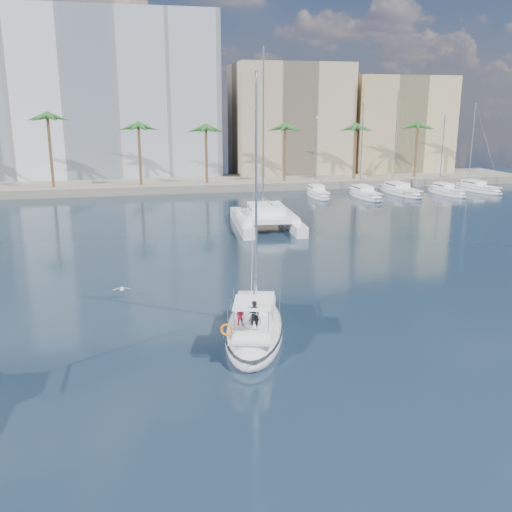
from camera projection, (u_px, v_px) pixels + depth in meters
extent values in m
plane|color=black|center=(251.00, 323.00, 34.29)|extent=(160.00, 160.00, 0.00)
cube|color=gray|center=(172.00, 184.00, 91.75)|extent=(120.00, 14.00, 1.20)
cube|color=white|center=(93.00, 99.00, 97.17)|extent=(42.00, 16.00, 28.00)
cube|color=tan|center=(289.00, 122.00, 102.51)|extent=(20.00, 14.00, 20.00)
cube|color=#C9B67D|center=(396.00, 128.00, 105.08)|extent=(18.00, 12.00, 18.00)
cylinder|color=brown|center=(173.00, 157.00, 86.80)|extent=(0.44, 0.44, 10.50)
sphere|color=#245B21|center=(171.00, 122.00, 85.47)|extent=(3.60, 3.60, 3.60)
cylinder|color=brown|center=(380.00, 153.00, 93.95)|extent=(0.44, 0.44, 10.50)
sphere|color=#245B21|center=(382.00, 121.00, 92.63)|extent=(3.60, 3.60, 3.60)
ellipsoid|color=white|center=(254.00, 330.00, 32.42)|extent=(5.78, 10.68, 2.11)
ellipsoid|color=black|center=(254.00, 325.00, 32.34)|extent=(5.84, 10.78, 0.18)
cube|color=silver|center=(254.00, 318.00, 32.03)|extent=(4.22, 7.97, 0.12)
cube|color=white|center=(255.00, 305.00, 33.07)|extent=(2.97, 3.78, 0.60)
cube|color=black|center=(255.00, 305.00, 33.07)|extent=(2.89, 3.41, 0.14)
cylinder|color=#B7BABF|center=(256.00, 193.00, 32.60)|extent=(0.15, 0.15, 13.35)
cylinder|color=#B7BABF|center=(255.00, 290.00, 31.92)|extent=(1.18, 4.00, 0.11)
cube|color=white|center=(253.00, 327.00, 30.08)|extent=(2.53, 2.96, 0.36)
cube|color=white|center=(252.00, 303.00, 29.63)|extent=(2.53, 2.96, 0.04)
torus|color=silver|center=(252.00, 322.00, 28.96)|extent=(0.94, 0.30, 0.96)
torus|color=orange|center=(226.00, 330.00, 28.71)|extent=(0.66, 0.35, 0.64)
imported|color=black|center=(254.00, 315.00, 29.01)|extent=(0.58, 0.39, 1.57)
imported|color=maroon|center=(240.00, 315.00, 29.74)|extent=(0.66, 0.61, 1.08)
cube|color=white|center=(242.00, 222.00, 61.63)|extent=(2.17, 13.01, 1.10)
cube|color=white|center=(290.00, 221.00, 62.37)|extent=(2.17, 13.01, 1.10)
cube|color=white|center=(267.00, 216.00, 61.19)|extent=(6.40, 7.55, 0.50)
cube|color=white|center=(266.00, 208.00, 61.63)|extent=(3.85, 4.14, 1.00)
cube|color=black|center=(266.00, 208.00, 61.62)|extent=(3.83, 3.63, 0.18)
cylinder|color=#B7BABF|center=(263.00, 131.00, 61.44)|extent=(0.18, 0.18, 17.28)
ellipsoid|color=silver|center=(122.00, 289.00, 38.57)|extent=(0.25, 0.48, 0.23)
sphere|color=silver|center=(122.00, 288.00, 38.78)|extent=(0.12, 0.12, 0.12)
cube|color=gray|center=(117.00, 289.00, 38.49)|extent=(0.55, 0.20, 0.13)
cube|color=gray|center=(127.00, 288.00, 38.63)|extent=(0.55, 0.20, 0.13)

